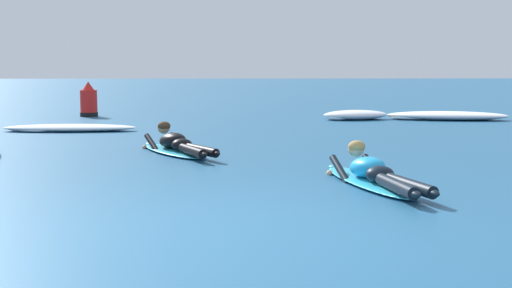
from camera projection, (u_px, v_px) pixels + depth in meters
The scene contains 7 objects.
ground_plane at pixel (226, 126), 15.82m from camera, with size 120.00×120.00×0.00m, color #235B84.
surfer_near at pixel (373, 175), 7.97m from camera, with size 1.01×2.70×0.54m.
surfer_far at pixel (176, 145), 10.88m from camera, with size 1.57×2.46×0.53m.
whitewater_front at pixel (355, 115), 17.80m from camera, with size 1.89×1.25×0.25m.
whitewater_mid_left at pixel (70, 128), 14.61m from camera, with size 2.91×0.83×0.16m.
whitewater_mid_right at pixel (447, 116), 17.71m from camera, with size 3.30×1.66×0.23m.
channel_marker_buoy at pixel (89, 103), 18.85m from camera, with size 0.50×0.50×0.99m.
Camera 1 is at (0.12, -5.78, 1.43)m, focal length 46.79 mm.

